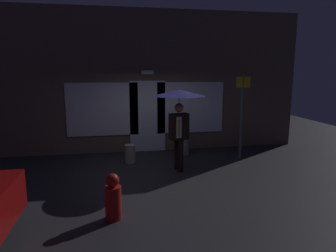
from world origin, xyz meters
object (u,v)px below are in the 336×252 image
sidewalk_bollard (184,143)px  sidewalk_bollard_2 (130,154)px  person_with_umbrella (179,106)px  street_sign_post (242,111)px  fire_hydrant (113,198)px

sidewalk_bollard → sidewalk_bollard_2: (-1.66, -0.58, -0.09)m
person_with_umbrella → sidewalk_bollard_2: (-1.17, 0.87, -1.38)m
street_sign_post → sidewalk_bollard: size_ratio=3.58×
street_sign_post → sidewalk_bollard_2: (-3.13, 0.17, -1.13)m
street_sign_post → fire_hydrant: size_ratio=3.03×
fire_hydrant → sidewalk_bollard: bearing=60.4°
sidewalk_bollard → fire_hydrant: fire_hydrant is taller
person_with_umbrella → street_sign_post: 2.10m
person_with_umbrella → sidewalk_bollard: 2.00m
sidewalk_bollard_2 → street_sign_post: bearing=-3.1°
sidewalk_bollard → fire_hydrant: 4.28m
street_sign_post → sidewalk_bollard: (-1.47, 0.75, -1.04)m
sidewalk_bollard_2 → fire_hydrant: 3.18m
sidewalk_bollard → fire_hydrant: size_ratio=0.85×
street_sign_post → sidewalk_bollard_2: 3.33m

